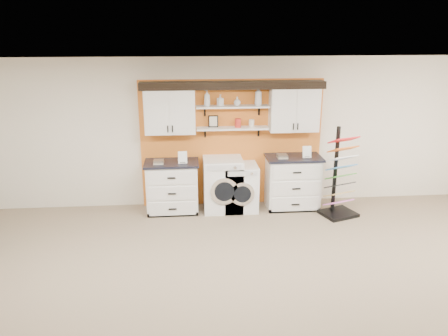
{
  "coord_description": "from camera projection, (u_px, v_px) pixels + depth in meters",
  "views": [
    {
      "loc": [
        -0.83,
        -3.99,
        3.28
      ],
      "look_at": [
        -0.29,
        2.3,
        1.25
      ],
      "focal_mm": 35.0,
      "sensor_mm": 36.0,
      "label": 1
    }
  ],
  "objects": [
    {
      "name": "sample_rack",
      "position": [
        339.0,
        188.0,
        7.89
      ],
      "size": [
        0.72,
        0.66,
        1.63
      ],
      "rotation": [
        0.0,
        0.0,
        0.34
      ],
      "color": "black",
      "rests_on": "floor"
    },
    {
      "name": "accent_panel",
      "position": [
        231.0,
        143.0,
        8.25
      ],
      "size": [
        3.4,
        0.07,
        2.4
      ],
      "primitive_type": "cube",
      "color": "orange",
      "rests_on": "wall_back"
    },
    {
      "name": "base_cabinet_right",
      "position": [
        292.0,
        182.0,
        8.25
      ],
      "size": [
        1.03,
        0.66,
        1.01
      ],
      "color": "white",
      "rests_on": "floor"
    },
    {
      "name": "canister_cream",
      "position": [
        251.0,
        123.0,
        8.0
      ],
      "size": [
        0.1,
        0.1,
        0.14
      ],
      "primitive_type": "cylinder",
      "color": "silver",
      "rests_on": "shelf_lower"
    },
    {
      "name": "picture_frame",
      "position": [
        213.0,
        121.0,
        7.97
      ],
      "size": [
        0.18,
        0.02,
        0.22
      ],
      "color": "black",
      "rests_on": "shelf_lower"
    },
    {
      "name": "soap_bottle_b",
      "position": [
        220.0,
        100.0,
        7.82
      ],
      "size": [
        0.12,
        0.13,
        0.21
      ],
      "primitive_type": "imported",
      "rotation": [
        0.0,
        0.0,
        0.44
      ],
      "color": "silver",
      "rests_on": "shelf_upper"
    },
    {
      "name": "dryer",
      "position": [
        240.0,
        187.0,
        8.19
      ],
      "size": [
        0.63,
        0.71,
        0.87
      ],
      "color": "white",
      "rests_on": "floor"
    },
    {
      "name": "base_cabinet_left",
      "position": [
        172.0,
        187.0,
        8.07
      ],
      "size": [
        0.98,
        0.66,
        0.96
      ],
      "color": "white",
      "rests_on": "floor"
    },
    {
      "name": "soap_bottle_c",
      "position": [
        237.0,
        101.0,
        7.85
      ],
      "size": [
        0.13,
        0.13,
        0.16
      ],
      "primitive_type": "imported",
      "rotation": [
        0.0,
        0.0,
        3.17
      ],
      "color": "silver",
      "rests_on": "shelf_upper"
    },
    {
      "name": "shelf_upper",
      "position": [
        233.0,
        106.0,
        7.87
      ],
      "size": [
        1.32,
        0.28,
        0.03
      ],
      "primitive_type": "cube",
      "color": "white",
      "rests_on": "wall_back"
    },
    {
      "name": "upper_cabinet_right",
      "position": [
        294.0,
        108.0,
        7.97
      ],
      "size": [
        0.9,
        0.35,
        0.84
      ],
      "color": "white",
      "rests_on": "wall_back"
    },
    {
      "name": "soap_bottle_a",
      "position": [
        207.0,
        98.0,
        7.79
      ],
      "size": [
        0.14,
        0.14,
        0.28
      ],
      "primitive_type": "imported",
      "rotation": [
        0.0,
        0.0,
        -1.87
      ],
      "color": "silver",
      "rests_on": "shelf_upper"
    },
    {
      "name": "washer",
      "position": [
        223.0,
        184.0,
        8.14
      ],
      "size": [
        0.72,
        0.71,
        1.0
      ],
      "color": "white",
      "rests_on": "floor"
    },
    {
      "name": "upper_cabinet_left",
      "position": [
        170.0,
        110.0,
        7.79
      ],
      "size": [
        0.9,
        0.35,
        0.84
      ],
      "color": "white",
      "rests_on": "wall_back"
    },
    {
      "name": "soap_bottle_d",
      "position": [
        258.0,
        96.0,
        7.85
      ],
      "size": [
        0.19,
        0.19,
        0.34
      ],
      "primitive_type": "imported",
      "rotation": [
        0.0,
        0.0,
        -2.21
      ],
      "color": "silver",
      "rests_on": "shelf_upper"
    },
    {
      "name": "wall_back",
      "position": [
        231.0,
        133.0,
        8.23
      ],
      "size": [
        10.0,
        0.0,
        10.0
      ],
      "primitive_type": "plane",
      "rotation": [
        1.57,
        0.0,
        0.0
      ],
      "color": "silver",
      "rests_on": "floor"
    },
    {
      "name": "ceiling",
      "position": [
        276.0,
        83.0,
        4.0
      ],
      "size": [
        10.0,
        10.0,
        0.0
      ],
      "primitive_type": "plane",
      "rotation": [
        3.14,
        0.0,
        0.0
      ],
      "color": "white",
      "rests_on": "wall_back"
    },
    {
      "name": "shelf_lower",
      "position": [
        233.0,
        128.0,
        8.0
      ],
      "size": [
        1.32,
        0.28,
        0.03
      ],
      "primitive_type": "cube",
      "color": "white",
      "rests_on": "wall_back"
    },
    {
      "name": "canister_red",
      "position": [
        238.0,
        123.0,
        7.97
      ],
      "size": [
        0.11,
        0.11,
        0.16
      ],
      "primitive_type": "cylinder",
      "color": "red",
      "rests_on": "shelf_lower"
    },
    {
      "name": "crown_molding",
      "position": [
        233.0,
        84.0,
        7.76
      ],
      "size": [
        3.3,
        0.41,
        0.13
      ],
      "color": "black",
      "rests_on": "wall_back"
    }
  ]
}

